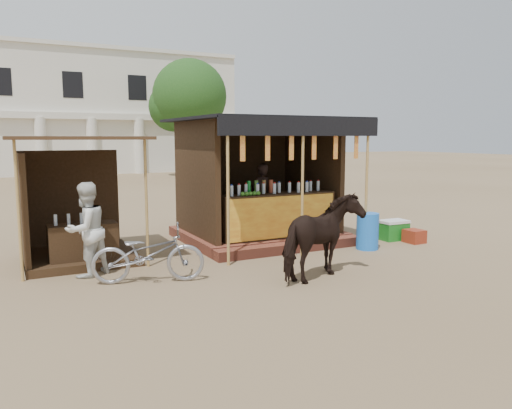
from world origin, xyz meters
name	(u,v)px	position (x,y,z in m)	size (l,w,h in m)	color
ground	(300,283)	(0.00, 0.00, 0.00)	(120.00, 120.00, 0.00)	#846B4C
main_stall	(260,196)	(1.01, 3.36, 1.02)	(3.60, 3.61, 2.78)	brown
secondary_stall	(69,217)	(-3.17, 3.24, 0.85)	(2.40, 2.40, 2.38)	#362113
cow	(322,238)	(0.43, 0.02, 0.71)	(0.76, 1.67, 1.41)	black
motorbike	(148,254)	(-2.20, 1.14, 0.48)	(0.63, 1.81, 0.95)	#95969D
bystander	(86,230)	(-3.03, 2.00, 0.81)	(0.79, 0.61, 1.62)	silver
blue_barrel	(368,231)	(2.59, 1.46, 0.39)	(0.47, 0.47, 0.77)	blue
red_crate	(414,236)	(3.96, 1.49, 0.15)	(0.38, 0.41, 0.30)	maroon
cooler	(393,230)	(3.77, 1.96, 0.23)	(0.65, 0.46, 0.46)	#1A761F
background_building	(35,113)	(-2.00, 29.94, 3.98)	(26.00, 7.45, 8.18)	silver
tree	(186,99)	(5.81, 22.14, 4.63)	(4.50, 4.40, 7.00)	#382314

